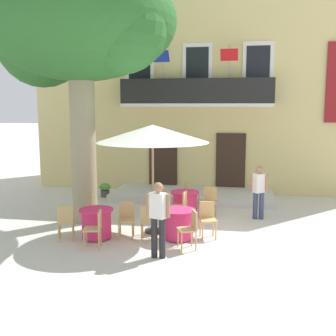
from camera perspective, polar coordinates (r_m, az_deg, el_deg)
The scene contains 23 objects.
ground_plane at distance 11.38m, azimuth 4.46°, elevation -8.53°, with size 120.00×120.00×0.00m, color beige.
building_facade at distance 17.90m, azimuth 4.74°, elevation 9.87°, with size 13.00×5.09×7.50m.
entrance_step_platform at distance 15.14m, azimuth 3.37°, elevation -3.70°, with size 5.73×2.29×0.25m, color silver.
plane_tree at distance 12.27m, azimuth -12.24°, elevation 18.17°, with size 5.45×4.78×7.18m.
cafe_table_near_tree at distance 12.73m, azimuth 2.33°, elevation -4.83°, with size 0.86×0.86×0.76m.
cafe_chair_near_tree_0 at distance 11.97m, azimuth 1.83°, elevation -5.02°, with size 0.44×0.44×0.91m.
cafe_chair_near_tree_1 at distance 12.60m, azimuth 5.72°, elevation -4.37°, with size 0.45×0.45×0.91m.
cafe_chair_near_tree_2 at distance 13.42m, azimuth 3.03°, elevation -3.53°, with size 0.46×0.46×0.91m.
cafe_chair_near_tree_3 at distance 12.86m, azimuth -0.97°, elevation -4.05°, with size 0.46×0.46×0.91m.
cafe_table_middle at distance 10.77m, azimuth -9.74°, elevation -7.45°, with size 0.86×0.86×0.76m.
cafe_chair_middle_0 at distance 10.69m, azimuth -13.81°, elevation -6.94°, with size 0.51×0.51×0.91m.
cafe_chair_middle_1 at distance 10.01m, azimuth -9.89°, elevation -7.89°, with size 0.48×0.48×0.91m.
cafe_chair_middle_2 at distance 10.71m, azimuth -5.70°, elevation -6.70°, with size 0.47×0.47×0.91m.
cafe_chair_middle_3 at distance 11.46m, azimuth -9.99°, elevation -5.76°, with size 0.50×0.50×0.91m.
cafe_table_front at distance 10.57m, azimuth 1.46°, elevation -7.64°, with size 0.86×0.86×0.76m.
cafe_chair_front_0 at distance 9.86m, azimuth 3.02°, elevation -8.03°, with size 0.53×0.53×0.91m.
cafe_chair_front_1 at distance 10.72m, azimuth 5.42°, elevation -6.67°, with size 0.50×0.50×0.91m.
cafe_chair_front_2 at distance 11.24m, azimuth 0.51°, elevation -5.92°, with size 0.50×0.50×0.91m.
cafe_chair_front_3 at distance 10.48m, azimuth -2.67°, elevation -7.02°, with size 0.46×0.46×0.91m.
cafe_umbrella at distance 10.73m, azimuth -2.11°, elevation 4.66°, with size 2.90×2.90×2.85m.
ground_planter_left at distance 15.55m, azimuth -8.61°, elevation -2.85°, with size 0.42×0.42×0.50m.
pedestrian_near_entrance at distance 12.56m, azimuth 12.31°, elevation -2.85°, with size 0.53×0.38×1.59m.
pedestrian_mid_plaza at distance 9.17m, azimuth -1.35°, elevation -6.50°, with size 0.53×0.33×1.70m.
Camera 1 is at (1.12, -10.82, 3.35)m, focal length 44.64 mm.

